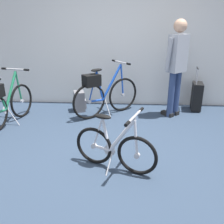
{
  "coord_description": "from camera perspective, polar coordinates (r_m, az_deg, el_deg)",
  "views": [
    {
      "loc": [
        0.22,
        -2.71,
        1.68
      ],
      "look_at": [
        0.04,
        0.24,
        0.55
      ],
      "focal_mm": 39.13,
      "sensor_mm": 36.0,
      "label": 1
    }
  ],
  "objects": [
    {
      "name": "ground_plane",
      "position": [
        3.2,
        -0.98,
        -10.76
      ],
      "size": [
        6.94,
        6.94,
        0.0
      ],
      "primitive_type": "plane",
      "color": "#2D3D51"
    },
    {
      "name": "back_wall",
      "position": [
        4.97,
        1.02,
        16.74
      ],
      "size": [
        6.94,
        0.1,
        2.64
      ],
      "primitive_type": "cube",
      "color": "white",
      "rests_on": "ground_plane"
    },
    {
      "name": "folding_bike_foreground",
      "position": [
        2.86,
        0.59,
        -8.19
      ],
      "size": [
        0.98,
        0.54,
        0.73
      ],
      "color": "black",
      "rests_on": "ground_plane"
    },
    {
      "name": "display_bike_left",
      "position": [
        4.41,
        -1.98,
        4.56
      ],
      "size": [
        1.12,
        0.89,
        0.97
      ],
      "color": "black",
      "rests_on": "ground_plane"
    },
    {
      "name": "display_bike_right",
      "position": [
        4.34,
        -23.7,
        2.23
      ],
      "size": [
        0.53,
        1.27,
        0.9
      ],
      "color": "black",
      "rests_on": "ground_plane"
    },
    {
      "name": "visitor_near_wall",
      "position": [
        4.43,
        14.89,
        11.01
      ],
      "size": [
        0.42,
        0.39,
        1.69
      ],
      "color": "navy",
      "rests_on": "ground_plane"
    },
    {
      "name": "rolling_suitcase",
      "position": [
        5.02,
        19.17,
        3.57
      ],
      "size": [
        0.24,
        0.38,
        0.83
      ],
      "color": "black",
      "rests_on": "ground_plane"
    },
    {
      "name": "backpack_on_floor",
      "position": [
        4.77,
        -7.6,
        2.51
      ],
      "size": [
        0.27,
        0.3,
        0.38
      ],
      "color": "slate",
      "rests_on": "ground_plane"
    }
  ]
}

